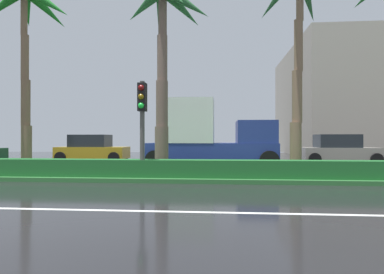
% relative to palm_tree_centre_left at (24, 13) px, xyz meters
% --- Properties ---
extents(ground_plane, '(90.00, 42.00, 0.10)m').
position_rel_palm_tree_centre_left_xyz_m(ground_plane, '(2.82, 0.90, -6.70)').
color(ground_plane, black).
extents(median_strip, '(85.50, 4.00, 0.15)m').
position_rel_palm_tree_centre_left_xyz_m(median_strip, '(2.82, -0.10, -6.57)').
color(median_strip, '#2D6B33').
rests_on(median_strip, ground_plane).
extents(median_hedge, '(76.50, 0.70, 0.60)m').
position_rel_palm_tree_centre_left_xyz_m(median_hedge, '(2.82, -1.50, -6.20)').
color(median_hedge, '#1E6028').
rests_on(median_hedge, median_strip).
extents(palm_tree_centre_left, '(4.11, 4.16, 7.97)m').
position_rel_palm_tree_centre_left_xyz_m(palm_tree_centre_left, '(0.00, 0.00, 0.00)').
color(palm_tree_centre_left, brown).
rests_on(palm_tree_centre_left, median_strip).
extents(palm_tree_centre, '(3.93, 4.05, 7.72)m').
position_rel_palm_tree_centre_left_xyz_m(palm_tree_centre, '(5.74, -0.01, -0.44)').
color(palm_tree_centre, brown).
rests_on(palm_tree_centre, median_strip).
extents(traffic_signal_median_right, '(0.28, 0.43, 3.30)m').
position_rel_palm_tree_centre_left_xyz_m(traffic_signal_median_right, '(5.34, -1.74, -4.22)').
color(traffic_signal_median_right, '#4C4C47').
rests_on(traffic_signal_median_right, median_strip).
extents(car_in_traffic_second, '(4.30, 2.02, 1.72)m').
position_rel_palm_tree_centre_left_xyz_m(car_in_traffic_second, '(0.04, 7.01, -5.82)').
color(car_in_traffic_second, '#B28C1E').
rests_on(car_in_traffic_second, ground_plane).
extents(box_truck_lead, '(6.40, 2.64, 3.46)m').
position_rel_palm_tree_centre_left_xyz_m(box_truck_lead, '(7.52, 3.86, -5.10)').
color(box_truck_lead, navy).
rests_on(box_truck_lead, ground_plane).
extents(car_in_traffic_third, '(4.30, 2.02, 1.72)m').
position_rel_palm_tree_centre_left_xyz_m(car_in_traffic_third, '(14.88, 6.83, -5.82)').
color(car_in_traffic_third, gray).
rests_on(car_in_traffic_third, ground_plane).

